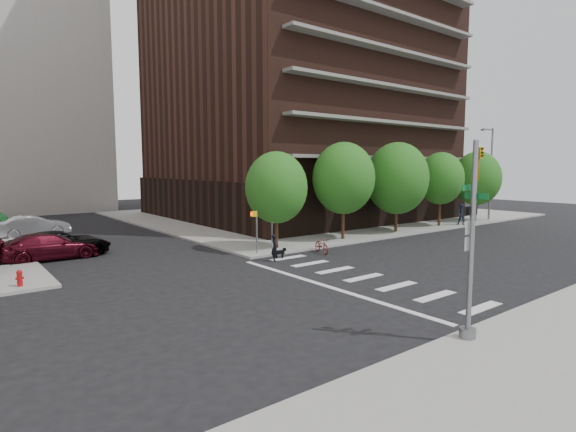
{
  "coord_description": "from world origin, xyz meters",
  "views": [
    {
      "loc": [
        -12.98,
        -14.61,
        5.37
      ],
      "look_at": [
        3.0,
        6.0,
        2.5
      ],
      "focal_mm": 28.0,
      "sensor_mm": 36.0,
      "label": 1
    }
  ],
  "objects_px": {
    "parked_car_silver": "(34,226)",
    "fire_hydrant": "(20,277)",
    "parked_car_black": "(60,244)",
    "parked_car_maroon": "(50,246)",
    "dog_walker": "(275,248)",
    "scooter": "(322,245)",
    "traffic_signal": "(471,256)",
    "pedestrian_far": "(462,215)"
  },
  "relations": [
    {
      "from": "parked_car_silver",
      "to": "fire_hydrant",
      "type": "bearing_deg",
      "value": 166.85
    },
    {
      "from": "parked_car_black",
      "to": "parked_car_maroon",
      "type": "xyz_separation_m",
      "value": [
        -0.63,
        -0.49,
        -0.01
      ]
    },
    {
      "from": "fire_hydrant",
      "to": "dog_walker",
      "type": "xyz_separation_m",
      "value": [
        12.36,
        -2.02,
        0.22
      ]
    },
    {
      "from": "parked_car_black",
      "to": "scooter",
      "type": "height_order",
      "value": "parked_car_black"
    },
    {
      "from": "parked_car_silver",
      "to": "parked_car_maroon",
      "type": "bearing_deg",
      "value": 173.21
    },
    {
      "from": "parked_car_silver",
      "to": "scooter",
      "type": "bearing_deg",
      "value": -147.52
    },
    {
      "from": "traffic_signal",
      "to": "parked_car_silver",
      "type": "height_order",
      "value": "traffic_signal"
    },
    {
      "from": "parked_car_black",
      "to": "scooter",
      "type": "bearing_deg",
      "value": -125.19
    },
    {
      "from": "parked_car_black",
      "to": "dog_walker",
      "type": "relative_size",
      "value": 3.68
    },
    {
      "from": "fire_hydrant",
      "to": "parked_car_black",
      "type": "xyz_separation_m",
      "value": [
        2.93,
        6.77,
        0.24
      ]
    },
    {
      "from": "parked_car_maroon",
      "to": "parked_car_silver",
      "type": "relative_size",
      "value": 1.07
    },
    {
      "from": "scooter",
      "to": "parked_car_silver",
      "type": "bearing_deg",
      "value": 143.06
    },
    {
      "from": "parked_car_maroon",
      "to": "scooter",
      "type": "distance_m",
      "value": 16.04
    },
    {
      "from": "dog_walker",
      "to": "pedestrian_far",
      "type": "relative_size",
      "value": 0.83
    },
    {
      "from": "traffic_signal",
      "to": "parked_car_maroon",
      "type": "relative_size",
      "value": 1.11
    },
    {
      "from": "scooter",
      "to": "dog_walker",
      "type": "distance_m",
      "value": 3.77
    },
    {
      "from": "fire_hydrant",
      "to": "parked_car_silver",
      "type": "height_order",
      "value": "parked_car_silver"
    },
    {
      "from": "traffic_signal",
      "to": "fire_hydrant",
      "type": "bearing_deg",
      "value": 123.26
    },
    {
      "from": "parked_car_black",
      "to": "parked_car_silver",
      "type": "bearing_deg",
      "value": -2.39
    },
    {
      "from": "fire_hydrant",
      "to": "parked_car_silver",
      "type": "xyz_separation_m",
      "value": [
        3.0,
        16.6,
        0.27
      ]
    },
    {
      "from": "parked_car_silver",
      "to": "pedestrian_far",
      "type": "height_order",
      "value": "pedestrian_far"
    },
    {
      "from": "fire_hydrant",
      "to": "parked_car_black",
      "type": "relative_size",
      "value": 0.13
    },
    {
      "from": "fire_hydrant",
      "to": "parked_car_maroon",
      "type": "distance_m",
      "value": 6.7
    },
    {
      "from": "fire_hydrant",
      "to": "scooter",
      "type": "distance_m",
      "value": 16.22
    },
    {
      "from": "parked_car_black",
      "to": "pedestrian_far",
      "type": "height_order",
      "value": "pedestrian_far"
    },
    {
      "from": "parked_car_black",
      "to": "pedestrian_far",
      "type": "relative_size",
      "value": 3.04
    },
    {
      "from": "parked_car_maroon",
      "to": "parked_car_silver",
      "type": "xyz_separation_m",
      "value": [
        0.7,
        10.31,
        0.04
      ]
    },
    {
      "from": "traffic_signal",
      "to": "pedestrian_far",
      "type": "height_order",
      "value": "traffic_signal"
    },
    {
      "from": "parked_car_maroon",
      "to": "traffic_signal",
      "type": "bearing_deg",
      "value": -161.72
    },
    {
      "from": "traffic_signal",
      "to": "scooter",
      "type": "bearing_deg",
      "value": 65.62
    },
    {
      "from": "fire_hydrant",
      "to": "scooter",
      "type": "xyz_separation_m",
      "value": [
        16.12,
        -1.87,
        -0.06
      ]
    },
    {
      "from": "fire_hydrant",
      "to": "pedestrian_far",
      "type": "xyz_separation_m",
      "value": [
        34.53,
        -0.3,
        0.53
      ]
    },
    {
      "from": "traffic_signal",
      "to": "pedestrian_far",
      "type": "relative_size",
      "value": 3.21
    },
    {
      "from": "scooter",
      "to": "dog_walker",
      "type": "height_order",
      "value": "dog_walker"
    },
    {
      "from": "traffic_signal",
      "to": "fire_hydrant",
      "type": "relative_size",
      "value": 8.2
    },
    {
      "from": "dog_walker",
      "to": "pedestrian_far",
      "type": "bearing_deg",
      "value": -61.19
    },
    {
      "from": "dog_walker",
      "to": "parked_car_black",
      "type": "bearing_deg",
      "value": 71.39
    },
    {
      "from": "parked_car_maroon",
      "to": "parked_car_silver",
      "type": "bearing_deg",
      "value": -5.31
    },
    {
      "from": "fire_hydrant",
      "to": "parked_car_maroon",
      "type": "height_order",
      "value": "parked_car_maroon"
    },
    {
      "from": "fire_hydrant",
      "to": "dog_walker",
      "type": "relative_size",
      "value": 0.47
    },
    {
      "from": "pedestrian_far",
      "to": "parked_car_black",
      "type": "bearing_deg",
      "value": -123.36
    },
    {
      "from": "scooter",
      "to": "pedestrian_far",
      "type": "distance_m",
      "value": 18.49
    }
  ]
}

